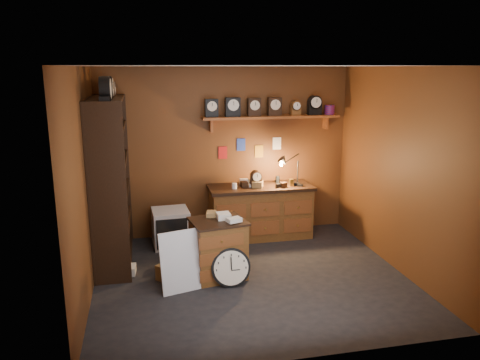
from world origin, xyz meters
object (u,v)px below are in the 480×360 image
object	(u,v)px
big_round_clock	(231,268)
workbench	(260,209)
shelving_unit	(108,175)
low_cabinet	(218,246)

from	to	relation	value
big_round_clock	workbench	bearing A→B (deg)	63.84
shelving_unit	low_cabinet	world-z (taller)	shelving_unit
shelving_unit	workbench	world-z (taller)	shelving_unit
workbench	low_cabinet	xyz separation A→B (m)	(-0.91, -1.34, -0.05)
shelving_unit	big_round_clock	bearing A→B (deg)	-37.52
shelving_unit	workbench	xyz separation A→B (m)	(2.29, 0.49, -0.78)
shelving_unit	low_cabinet	size ratio (longest dim) A/B	2.97
workbench	low_cabinet	bearing A→B (deg)	-124.17
workbench	big_round_clock	bearing A→B (deg)	-116.16
low_cabinet	big_round_clock	bearing A→B (deg)	-79.95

